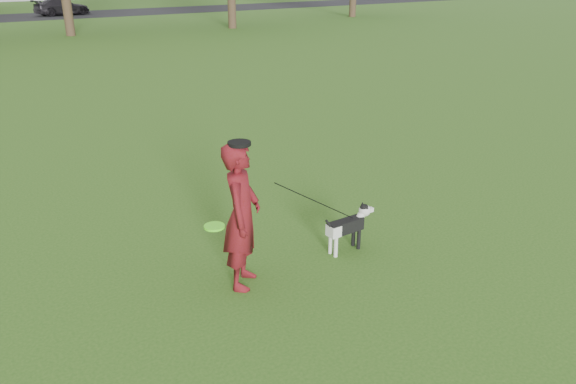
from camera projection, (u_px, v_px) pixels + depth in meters
ground at (283, 248)px, 7.58m from camera, size 120.00×120.00×0.00m
man at (242, 216)px, 6.43m from camera, size 0.74×0.76×1.76m
dog at (349, 224)px, 7.40m from camera, size 0.82×0.16×0.62m
car_right at (62, 7)px, 41.61m from camera, size 4.23×2.30×1.16m
man_held_items at (299, 195)px, 6.75m from camera, size 2.23×0.37×1.36m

